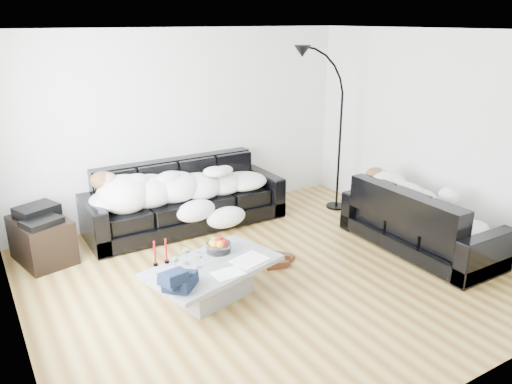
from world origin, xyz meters
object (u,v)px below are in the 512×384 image
av_cabinet (42,240)px  floor_lamp (340,139)px  coffee_table (214,281)px  shoes (279,260)px  sleeper_back (186,182)px  candle_right (166,251)px  sofa_right (421,218)px  sofa_back (185,196)px  wine_glass_a (186,255)px  wine_glass_b (175,263)px  fruit_bowl (218,245)px  stereo (38,214)px  sleeper_right (423,201)px  candle_left (155,254)px  wine_glass_c (199,260)px

av_cabinet → floor_lamp: bearing=-18.8°
coffee_table → floor_lamp: bearing=26.4°
av_cabinet → floor_lamp: (4.09, -0.42, 0.79)m
coffee_table → shoes: size_ratio=3.23×
sleeper_back → candle_right: sleeper_back is taller
sofa_right → sleeper_back: (-2.17, 2.10, 0.25)m
sleeper_back → coffee_table: bearing=-106.0°
candle_right → sofa_back: bearing=60.6°
wine_glass_a → wine_glass_b: 0.18m
fruit_bowl → stereo: stereo is taller
wine_glass_a → av_cabinet: size_ratio=0.24×
sofa_back → coffee_table: sofa_back is taller
stereo → fruit_bowl: bearing=-68.2°
fruit_bowl → candle_right: candle_right is taller
fruit_bowl → sofa_right: bearing=-11.1°
wine_glass_b → stereo: 1.98m
wine_glass_a → shoes: wine_glass_a is taller
sofa_back → wine_glass_b: size_ratio=15.81×
sofa_right → sleeper_right: 0.23m
wine_glass_a → candle_left: candle_left is taller
wine_glass_c → fruit_bowl: bearing=34.3°
wine_glass_a → fruit_bowl: bearing=10.8°
wine_glass_b → wine_glass_c: wine_glass_c is taller
coffee_table → stereo: bearing=126.7°
wine_glass_c → shoes: (1.13, 0.27, -0.42)m
candle_left → wine_glass_b: bearing=-59.5°
sleeper_back → sleeper_right: (2.17, -2.10, -0.02)m
sofa_back → candle_left: size_ratio=10.15×
wine_glass_a → shoes: (1.20, 0.12, -0.43)m
coffee_table → wine_glass_a: size_ratio=7.10×
sleeper_back → wine_glass_c: sleeper_back is taller
av_cabinet → shoes: bearing=-46.2°
sofa_right → sleeper_back: size_ratio=0.87×
candle_right → av_cabinet: bearing=122.0°
candle_left → stereo: bearing=118.8°
wine_glass_c → floor_lamp: floor_lamp is taller
av_cabinet → wine_glass_c: bearing=-69.3°
wine_glass_c → candle_right: bearing=131.5°
wine_glass_b → candle_right: 0.22m
sleeper_back → wine_glass_c: 1.96m
candle_left → sofa_back: bearing=57.5°
wine_glass_a → floor_lamp: 3.27m
wine_glass_a → candle_left: (-0.28, 0.12, 0.04)m
fruit_bowl → wine_glass_c: wine_glass_c is taller
sleeper_right → wine_glass_c: (-2.85, 0.27, -0.16)m
sleeper_right → wine_glass_b: sleeper_right is taller
candle_left → candle_right: size_ratio=1.00×
sofa_back → candle_left: sofa_back is taller
sleeper_back → candle_left: bearing=-123.3°
sleeper_back → candle_right: 1.81m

